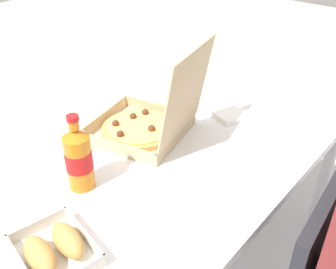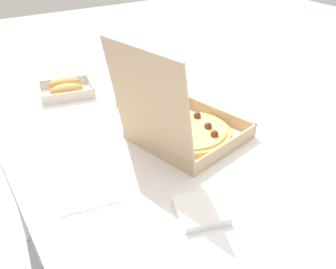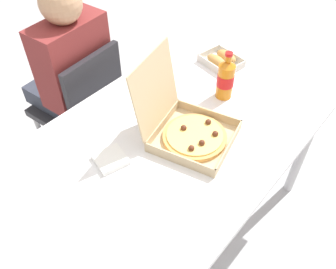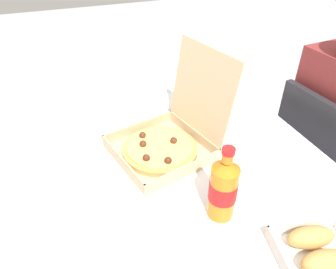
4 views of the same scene
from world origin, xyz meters
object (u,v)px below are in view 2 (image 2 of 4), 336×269
(bread_side_box, at_px, (66,88))
(cola_bottle, at_px, (124,81))
(napkin_pile, at_px, (201,210))
(pizza_box_open, at_px, (183,128))
(paper_menu, at_px, (83,182))

(bread_side_box, xyz_separation_m, cola_bottle, (-0.20, -0.15, 0.07))
(napkin_pile, bearing_deg, bread_side_box, 3.32)
(bread_side_box, bearing_deg, napkin_pile, -176.68)
(pizza_box_open, distance_m, bread_side_box, 0.54)
(pizza_box_open, relative_size, napkin_pile, 3.60)
(pizza_box_open, bearing_deg, paper_menu, 95.49)
(bread_side_box, height_order, cola_bottle, cola_bottle)
(pizza_box_open, xyz_separation_m, cola_bottle, (0.31, 0.04, 0.05))
(cola_bottle, distance_m, paper_menu, 0.46)
(cola_bottle, bearing_deg, bread_side_box, 36.81)
(bread_side_box, relative_size, cola_bottle, 0.96)
(paper_menu, bearing_deg, cola_bottle, -30.68)
(bread_side_box, height_order, napkin_pile, bread_side_box)
(bread_side_box, distance_m, cola_bottle, 0.26)
(bread_side_box, xyz_separation_m, napkin_pile, (-0.79, -0.05, -0.02))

